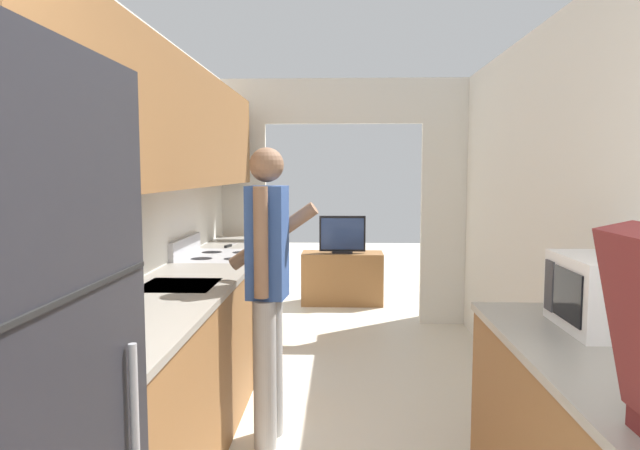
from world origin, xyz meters
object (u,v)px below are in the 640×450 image
Objects in this scene: range_oven at (223,313)px; tv_cabinet at (342,278)px; microwave at (604,293)px; television at (342,235)px; knife at (229,246)px; person at (268,286)px.

tv_cabinet is (0.93, 2.34, -0.16)m from range_oven.
tv_cabinet is at bearing 68.32° from range_oven.
microwave is (2.00, -2.01, 0.61)m from range_oven.
range_oven is 1.96× the size of television.
television reaches higher than knife.
television is 2.03m from knife.
person is 3.15× the size of television.
person reaches higher than television.
knife is (-0.56, 1.69, 0.01)m from person.
television is at bearing 67.96° from range_oven.
knife reaches higher than tv_cabinet.
range_oven is 1.11× the size of tv_cabinet.
person is 3.58m from tv_cabinet.
person reaches higher than microwave.
microwave reaches higher than tv_cabinet.
television is (0.43, 3.46, -0.09)m from person.
television is 1.84× the size of knife.
range_oven is at bearing 134.79° from microwave.
television is (0.93, 2.30, 0.36)m from range_oven.
television is at bearing 103.89° from microwave.
television is at bearing -0.83° from person.
tv_cabinet is at bearing 103.76° from microwave.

